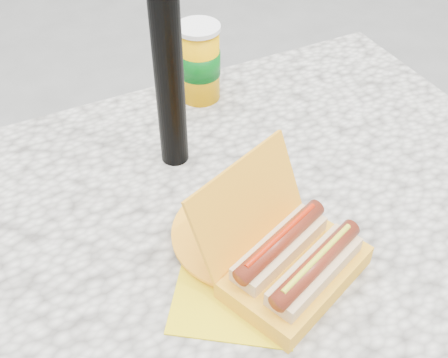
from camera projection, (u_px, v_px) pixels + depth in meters
name	position (u px, v px, depth m)	size (l,w,h in m)	color
picnic_table	(213.00, 254.00, 1.02)	(1.20, 0.80, 0.75)	beige
hotdog_box	(292.00, 261.00, 0.82)	(0.26, 0.26, 0.16)	orange
fries_plate	(241.00, 236.00, 0.89)	(0.29, 0.32, 0.05)	yellow
soda_cup	(199.00, 63.00, 1.14)	(0.09, 0.09, 0.16)	#FFAF00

